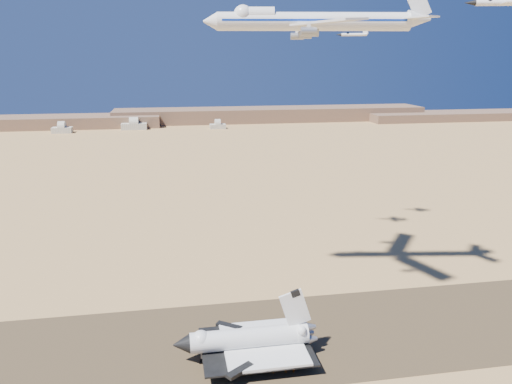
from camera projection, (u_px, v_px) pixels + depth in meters
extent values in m
plane|color=tan|center=(241.00, 341.00, 150.57)|extent=(1200.00, 1200.00, 0.00)
cube|color=#4B3C25|center=(241.00, 341.00, 150.56)|extent=(600.00, 50.00, 0.06)
cube|color=brown|center=(1.00, 123.00, 606.95)|extent=(380.00, 60.00, 14.00)
cube|color=brown|center=(271.00, 114.00, 682.05)|extent=(420.00, 60.00, 18.00)
cube|color=brown|center=(470.00, 115.00, 701.00)|extent=(300.00, 60.00, 11.00)
cube|color=beige|center=(62.00, 130.00, 573.66)|extent=(22.00, 14.00, 6.50)
cube|color=beige|center=(134.00, 126.00, 601.11)|extent=(30.00, 15.00, 7.50)
cube|color=beige|center=(218.00, 126.00, 608.50)|extent=(19.00, 12.50, 5.50)
cylinder|color=silver|center=(248.00, 338.00, 141.04)|extent=(33.01, 5.84, 5.77)
cone|color=black|center=(182.00, 344.00, 137.88)|extent=(4.65, 5.50, 5.49)
sphere|color=silver|center=(201.00, 340.00, 138.57)|extent=(5.36, 5.36, 5.36)
cube|color=silver|center=(263.00, 344.00, 142.35)|extent=(22.74, 24.79, 0.93)
cube|color=black|center=(256.00, 346.00, 142.12)|extent=(30.98, 24.81, 0.52)
cube|color=silver|center=(295.00, 308.00, 141.22)|extent=(9.56, 0.74, 11.88)
cylinder|color=gray|center=(201.00, 357.00, 139.95)|extent=(0.37, 0.37, 3.30)
cylinder|color=black|center=(202.00, 360.00, 140.23)|extent=(1.14, 0.47, 1.13)
cylinder|color=gray|center=(273.00, 360.00, 138.35)|extent=(0.37, 0.37, 3.30)
cylinder|color=black|center=(273.00, 364.00, 138.63)|extent=(1.14, 0.47, 1.13)
cylinder|color=gray|center=(266.00, 340.00, 148.16)|extent=(0.37, 0.37, 3.30)
cylinder|color=black|center=(266.00, 344.00, 148.44)|extent=(1.14, 0.47, 1.13)
cylinder|color=white|center=(314.00, 22.00, 157.15)|extent=(60.94, 14.68, 5.72)
cone|color=white|center=(210.00, 21.00, 156.39)|extent=(5.27, 6.32, 5.72)
sphere|color=white|center=(243.00, 14.00, 156.10)|extent=(5.90, 5.90, 5.90)
cube|color=white|center=(327.00, 22.00, 143.66)|extent=(16.51, 27.95, 0.63)
cube|color=white|center=(313.00, 28.00, 171.27)|extent=(22.42, 26.32, 0.63)
cube|color=white|center=(421.00, 17.00, 152.06)|extent=(8.17, 10.95, 0.45)
cube|color=white|center=(409.00, 20.00, 163.27)|extent=(9.97, 10.75, 0.45)
cylinder|color=gray|center=(311.00, 33.00, 150.31)|extent=(4.76, 2.96, 2.32)
cylinder|color=gray|center=(309.00, 31.00, 142.50)|extent=(4.76, 2.96, 2.32)
cylinder|color=gray|center=(305.00, 35.00, 165.84)|extent=(4.76, 2.96, 2.32)
cylinder|color=gray|center=(297.00, 36.00, 173.57)|extent=(4.76, 2.96, 2.32)
imported|color=#C45E0B|center=(274.00, 370.00, 135.24)|extent=(0.68, 0.80, 1.86)
imported|color=#C45E0B|center=(286.00, 370.00, 135.48)|extent=(0.89, 0.92, 1.67)
imported|color=#C45E0B|center=(294.00, 369.00, 135.39)|extent=(1.15, 1.13, 1.82)
cylinder|color=white|center=(503.00, 3.00, 114.47)|extent=(12.12, 4.43, 1.42)
cone|color=black|center=(470.00, 3.00, 115.04)|extent=(2.88, 1.94, 1.32)
sphere|color=black|center=(489.00, 0.00, 114.58)|extent=(1.42, 1.42, 1.42)
cube|color=white|center=(507.00, 3.00, 114.44)|extent=(5.47, 8.74, 0.25)
cylinder|color=white|center=(315.00, 29.00, 204.46)|extent=(12.53, 4.65, 1.47)
cone|color=black|center=(297.00, 29.00, 205.09)|extent=(2.98, 2.02, 1.36)
sphere|color=black|center=(308.00, 27.00, 204.58)|extent=(1.47, 1.47, 1.47)
cube|color=white|center=(318.00, 29.00, 204.42)|extent=(5.70, 9.05, 0.26)
cube|color=white|center=(328.00, 29.00, 204.02)|extent=(3.58, 5.66, 0.21)
cube|color=white|center=(329.00, 25.00, 203.62)|extent=(3.13, 1.07, 3.55)
cylinder|color=white|center=(354.00, 35.00, 222.00)|extent=(11.02, 4.66, 1.30)
cone|color=black|center=(339.00, 35.00, 222.89)|extent=(2.67, 1.89, 1.21)
sphere|color=black|center=(348.00, 34.00, 222.25)|extent=(1.30, 1.30, 1.30)
cube|color=white|center=(356.00, 35.00, 221.92)|extent=(5.38, 8.08, 0.23)
cube|color=white|center=(365.00, 35.00, 221.38)|extent=(3.38, 5.05, 0.19)
cube|color=white|center=(365.00, 31.00, 221.02)|extent=(2.75, 1.08, 3.15)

